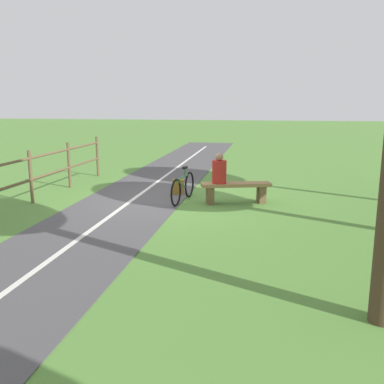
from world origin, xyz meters
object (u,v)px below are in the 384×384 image
bicycle (183,187)px  backpack (178,187)px  person_seated (219,170)px  bench (236,189)px

bicycle → backpack: (0.25, -0.77, -0.15)m
person_seated → backpack: size_ratio=1.78×
bench → person_seated: 0.61m
person_seated → bicycle: size_ratio=0.44×
person_seated → bicycle: bearing=-19.0°
backpack → person_seated: bearing=143.1°
bench → backpack: 1.70m
person_seated → bench: bearing=-180.0°
bench → bicycle: 1.27m
bicycle → person_seated: bearing=93.9°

